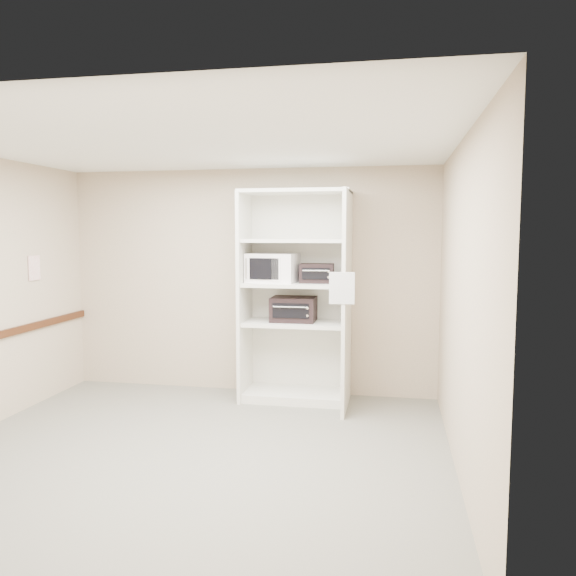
% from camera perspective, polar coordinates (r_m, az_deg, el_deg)
% --- Properties ---
extents(floor, '(4.50, 4.00, 0.01)m').
position_cam_1_polar(floor, '(5.27, -9.49, -16.03)').
color(floor, '#625F55').
rests_on(floor, ground).
extents(ceiling, '(4.50, 4.00, 0.01)m').
position_cam_1_polar(ceiling, '(4.96, -10.01, 14.36)').
color(ceiling, white).
extents(wall_back, '(4.50, 0.02, 2.70)m').
position_cam_1_polar(wall_back, '(6.84, -3.91, 0.68)').
color(wall_back, '#BFA890').
rests_on(wall_back, ground).
extents(wall_front, '(4.50, 0.02, 2.70)m').
position_cam_1_polar(wall_front, '(3.16, -22.49, -5.58)').
color(wall_front, '#BFA890').
rests_on(wall_front, ground).
extents(wall_right, '(0.02, 4.00, 2.70)m').
position_cam_1_polar(wall_right, '(4.66, 17.17, -1.90)').
color(wall_right, '#BFA890').
rests_on(wall_right, ground).
extents(shelving_unit, '(1.24, 0.92, 2.42)m').
position_cam_1_polar(shelving_unit, '(6.43, 1.19, -1.58)').
color(shelving_unit, silver).
rests_on(shelving_unit, floor).
extents(microwave, '(0.59, 0.47, 0.33)m').
position_cam_1_polar(microwave, '(6.48, -1.56, 2.07)').
color(microwave, white).
rests_on(microwave, shelving_unit).
extents(toaster_oven_upper, '(0.39, 0.30, 0.22)m').
position_cam_1_polar(toaster_oven_upper, '(6.42, 2.95, 1.51)').
color(toaster_oven_upper, black).
rests_on(toaster_oven_upper, shelving_unit).
extents(toaster_oven_lower, '(0.51, 0.38, 0.28)m').
position_cam_1_polar(toaster_oven_lower, '(6.48, 0.58, -2.16)').
color(toaster_oven_lower, black).
rests_on(toaster_oven_lower, shelving_unit).
extents(paper_sign, '(0.25, 0.02, 0.32)m').
position_cam_1_polar(paper_sign, '(5.72, 5.49, -0.02)').
color(paper_sign, white).
rests_on(paper_sign, shelving_unit).
extents(wall_poster, '(0.01, 0.20, 0.28)m').
position_cam_1_polar(wall_poster, '(6.89, -24.38, 1.87)').
color(wall_poster, white).
rests_on(wall_poster, wall_left).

